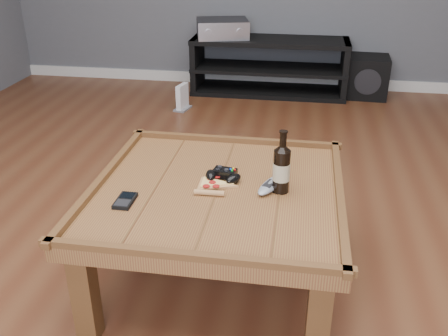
# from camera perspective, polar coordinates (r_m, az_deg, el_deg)

# --- Properties ---
(ground) EXTENTS (6.00, 6.00, 0.00)m
(ground) POSITION_cam_1_polar(r_m,az_deg,el_deg) (2.27, -0.67, -12.36)
(ground) COLOR #4E2716
(ground) RESTS_ON ground
(baseboard) EXTENTS (5.00, 0.02, 0.10)m
(baseboard) POSITION_cam_1_polar(r_m,az_deg,el_deg) (4.94, 5.32, 9.94)
(baseboard) COLOR silver
(baseboard) RESTS_ON ground
(coffee_table) EXTENTS (1.03, 1.03, 0.48)m
(coffee_table) POSITION_cam_1_polar(r_m,az_deg,el_deg) (2.05, -0.73, -3.77)
(coffee_table) COLOR #5C2F1A
(coffee_table) RESTS_ON ground
(media_console) EXTENTS (1.40, 0.45, 0.50)m
(media_console) POSITION_cam_1_polar(r_m,az_deg,el_deg) (4.66, 5.19, 11.45)
(media_console) COLOR black
(media_console) RESTS_ON ground
(beer_bottle) EXTENTS (0.07, 0.07, 0.26)m
(beer_bottle) POSITION_cam_1_polar(r_m,az_deg,el_deg) (1.97, 6.59, 0.04)
(beer_bottle) COLOR black
(beer_bottle) RESTS_ON coffee_table
(game_controller) EXTENTS (0.17, 0.13, 0.05)m
(game_controller) POSITION_cam_1_polar(r_m,az_deg,el_deg) (2.08, -0.10, -0.83)
(game_controller) COLOR black
(game_controller) RESTS_ON coffee_table
(pizza_slice) EXTENTS (0.14, 0.22, 0.02)m
(pizza_slice) POSITION_cam_1_polar(r_m,az_deg,el_deg) (2.03, -1.38, -2.00)
(pizza_slice) COLOR #B77E50
(pizza_slice) RESTS_ON coffee_table
(smartphone) EXTENTS (0.07, 0.12, 0.02)m
(smartphone) POSITION_cam_1_polar(r_m,az_deg,el_deg) (1.96, -11.24, -3.67)
(smartphone) COLOR black
(smartphone) RESTS_ON coffee_table
(remote_control) EXTENTS (0.14, 0.21, 0.03)m
(remote_control) POSITION_cam_1_polar(r_m,az_deg,el_deg) (2.03, 5.44, -1.88)
(remote_control) COLOR gray
(remote_control) RESTS_ON coffee_table
(av_receiver) EXTENTS (0.52, 0.47, 0.16)m
(av_receiver) POSITION_cam_1_polar(r_m,az_deg,el_deg) (4.63, -0.18, 15.67)
(av_receiver) COLOR black
(av_receiver) RESTS_ON media_console
(subwoofer) EXTENTS (0.38, 0.38, 0.36)m
(subwoofer) POSITION_cam_1_polar(r_m,az_deg,el_deg) (4.75, 16.00, 10.02)
(subwoofer) COLOR black
(subwoofer) RESTS_ON ground
(game_console) EXTENTS (0.13, 0.19, 0.22)m
(game_console) POSITION_cam_1_polar(r_m,az_deg,el_deg) (4.25, -4.78, 7.95)
(game_console) COLOR gray
(game_console) RESTS_ON ground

